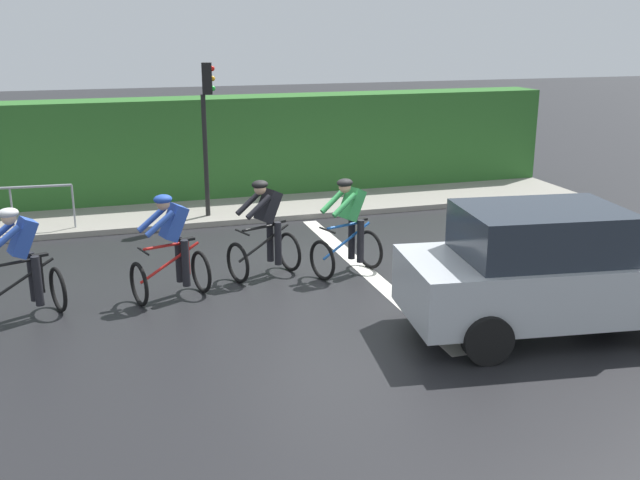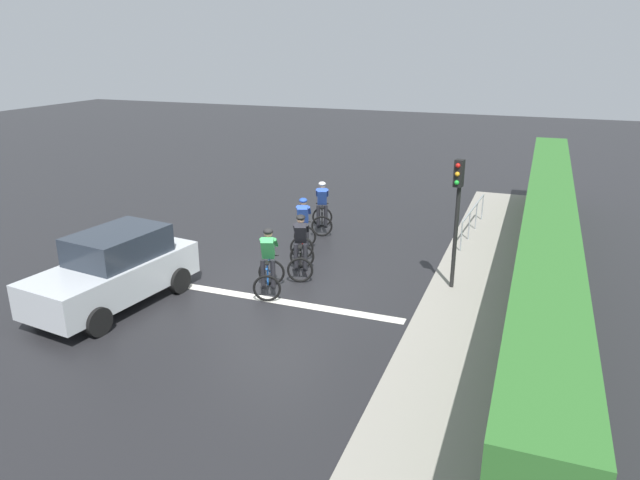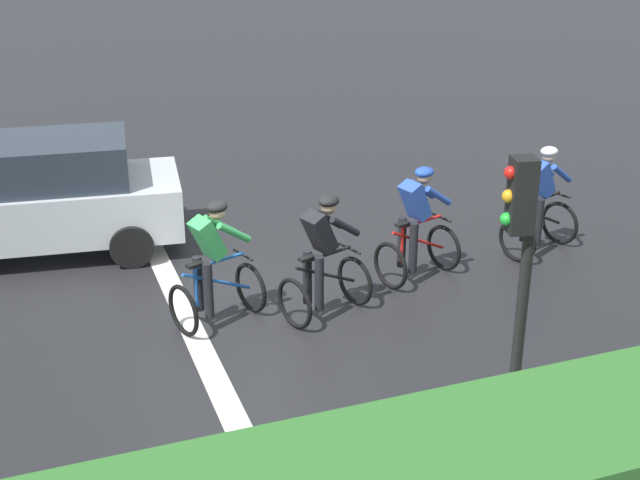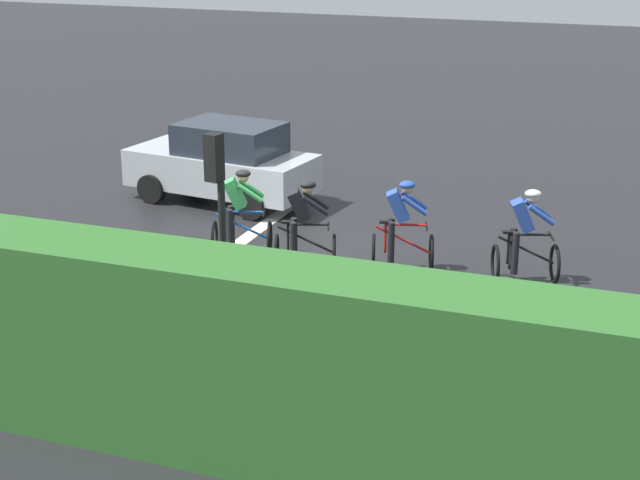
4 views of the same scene
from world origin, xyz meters
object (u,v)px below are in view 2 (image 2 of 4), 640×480
at_px(cyclist_lead, 322,208).
at_px(traffic_light_near_crossing, 457,206).
at_px(car_silver, 115,270).
at_px(pedestrian_railing_kerbside, 473,214).
at_px(cyclist_mid, 301,247).
at_px(cyclist_second, 303,228).
at_px(cyclist_fourth, 269,263).

height_order(cyclist_lead, traffic_light_near_crossing, traffic_light_near_crossing).
bearing_deg(car_silver, pedestrian_railing_kerbside, 47.97).
relative_size(car_silver, pedestrian_railing_kerbside, 1.21).
xyz_separation_m(car_silver, pedestrian_railing_kerbside, (7.25, 8.04, -0.09)).
xyz_separation_m(cyclist_lead, cyclist_mid, (0.81, -3.73, 0.00)).
bearing_deg(cyclist_lead, cyclist_second, -84.41).
bearing_deg(cyclist_mid, pedestrian_railing_kerbside, 51.52).
distance_m(cyclist_second, pedestrian_railing_kerbside, 5.52).
bearing_deg(car_silver, cyclist_second, 59.79).
distance_m(cyclist_lead, pedestrian_railing_kerbside, 4.80).
distance_m(cyclist_fourth, traffic_light_near_crossing, 4.73).
bearing_deg(pedestrian_railing_kerbside, cyclist_second, -143.92).
bearing_deg(pedestrian_railing_kerbside, cyclist_fourth, -123.68).
xyz_separation_m(car_silver, traffic_light_near_crossing, (7.29, 3.50, 1.35)).
bearing_deg(cyclist_second, car_silver, -120.21).
relative_size(cyclist_lead, cyclist_fourth, 1.00).
bearing_deg(cyclist_second, cyclist_fourth, -84.01).
height_order(cyclist_lead, pedestrian_railing_kerbside, cyclist_lead).
bearing_deg(cyclist_fourth, car_silver, -149.61).
relative_size(cyclist_second, car_silver, 0.39).
bearing_deg(cyclist_lead, car_silver, -110.47).
height_order(cyclist_fourth, car_silver, car_silver).
bearing_deg(cyclist_mid, traffic_light_near_crossing, 4.69).
distance_m(traffic_light_near_crossing, pedestrian_railing_kerbside, 4.76).
height_order(cyclist_second, traffic_light_near_crossing, traffic_light_near_crossing).
distance_m(car_silver, pedestrian_railing_kerbside, 10.83).
distance_m(cyclist_lead, car_silver, 7.39).
bearing_deg(cyclist_mid, cyclist_second, 110.36).
xyz_separation_m(cyclist_lead, pedestrian_railing_kerbside, (4.67, 1.12, -0.01)).
relative_size(cyclist_lead, pedestrian_railing_kerbside, 0.47).
height_order(cyclist_fourth, pedestrian_railing_kerbside, cyclist_fourth).
bearing_deg(cyclist_fourth, cyclist_lead, 95.82).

